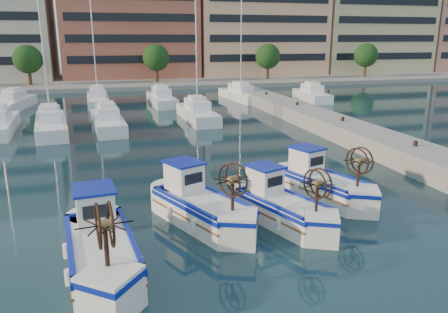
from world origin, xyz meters
TOP-DOWN VIEW (x-y plane):
  - ground at (0.00, 0.00)m, footprint 300.00×300.00m
  - quay at (13.00, 8.00)m, footprint 3.00×60.00m
  - waterfront at (9.23, 65.04)m, footprint 180.00×40.00m
  - yacht_marina at (-2.81, 28.01)m, footprint 42.89×23.26m
  - fishing_boat_a at (-4.26, -1.29)m, footprint 2.47×4.98m
  - fishing_boat_b at (-0.48, 1.44)m, footprint 3.54×4.88m
  - fishing_boat_c at (2.64, 0.68)m, footprint 3.07×4.47m
  - fishing_boat_d at (5.48, 2.68)m, footprint 3.17×4.67m

SIDE VIEW (x-z plane):
  - ground at x=0.00m, z-range 0.00..0.00m
  - yacht_marina at x=-2.81m, z-range -5.22..6.28m
  - quay at x=13.00m, z-range 0.00..1.20m
  - fishing_boat_c at x=2.64m, z-range -0.60..2.09m
  - fishing_boat_d at x=5.48m, z-range -0.63..2.19m
  - fishing_boat_b at x=-0.48m, z-range -0.66..2.28m
  - fishing_boat_a at x=-4.26m, z-range -0.68..2.36m
  - waterfront at x=9.23m, z-range -1.70..23.90m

